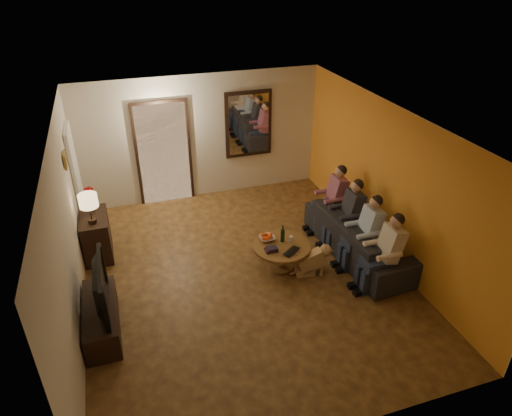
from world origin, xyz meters
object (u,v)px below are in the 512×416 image
object	(u,v)px
bowl	(267,238)
wine_bottle	(283,233)
table_lamp	(90,209)
sofa	(360,236)
person_b	(366,234)
dog	(312,260)
tv_stand	(101,318)
coffee_table	(281,256)
person_c	(348,217)
person_d	(333,201)
laptop	(294,253)
person_a	(386,255)
tv	(95,287)
dresser	(97,236)

from	to	relation	value
bowl	wine_bottle	xyz separation A→B (m)	(0.23, -0.12, 0.12)
table_lamp	sofa	world-z (taller)	table_lamp
person_b	bowl	world-z (taller)	person_b
bowl	table_lamp	bearing A→B (deg)	161.49
person_b	dog	distance (m)	0.99
sofa	person_b	distance (m)	0.40
tv_stand	coffee_table	distance (m)	2.96
person_c	bowl	bearing A→B (deg)	-178.58
sofa	dog	world-z (taller)	sofa
person_d	laptop	bearing A→B (deg)	-137.49
tv_stand	coffee_table	world-z (taller)	coffee_table
tv_stand	sofa	distance (m)	4.37
tv_stand	person_a	size ratio (longest dim) A/B	1.09
table_lamp	sofa	size ratio (longest dim) A/B	0.22
person_b	wine_bottle	size ratio (longest dim) A/B	3.87
person_b	person_d	distance (m)	1.20
tv	bowl	world-z (taller)	tv
person_c	laptop	bearing A→B (deg)	-156.58
table_lamp	person_c	distance (m)	4.35
person_d	coffee_table	bearing A→B (deg)	-147.40
tv	person_c	distance (m)	4.32
tv	person_c	world-z (taller)	person_c
dresser	table_lamp	world-z (taller)	table_lamp
sofa	laptop	distance (m)	1.37
dresser	person_a	bearing A→B (deg)	-28.40
tv_stand	person_c	size ratio (longest dim) A/B	1.09
sofa	coffee_table	world-z (taller)	sofa
person_d	laptop	world-z (taller)	person_d
tv_stand	person_a	distance (m)	4.27
laptop	person_d	bearing A→B (deg)	6.82
sofa	table_lamp	bearing A→B (deg)	71.84
tv_stand	table_lamp	bearing A→B (deg)	90.00
person_b	dog	size ratio (longest dim) A/B	2.14
person_c	coffee_table	size ratio (longest dim) A/B	1.26
table_lamp	person_a	bearing A→B (deg)	-26.05
person_c	dog	distance (m)	1.14
dresser	person_a	size ratio (longest dim) A/B	0.72
coffee_table	dresser	bearing A→B (deg)	155.02
person_b	laptop	xyz separation A→B (m)	(-1.24, 0.06, -0.14)
person_c	wine_bottle	distance (m)	1.30
tv	bowl	size ratio (longest dim) A/B	4.37
person_a	dog	distance (m)	1.17
dresser	coffee_table	size ratio (longest dim) A/B	0.90
dog	tv	bearing A→B (deg)	-167.02
person_d	person_c	bearing A→B (deg)	-90.00
sofa	coffee_table	bearing A→B (deg)	85.28
dog	bowl	bearing A→B (deg)	145.81
tv_stand	dog	distance (m)	3.31
dresser	dog	size ratio (longest dim) A/B	1.54
person_b	person_d	world-z (taller)	same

